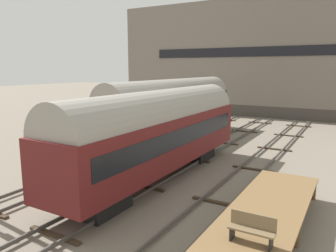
% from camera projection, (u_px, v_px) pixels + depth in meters
% --- Properties ---
extents(ground_plane, '(200.00, 200.00, 0.00)m').
position_uv_depth(ground_plane, '(107.00, 208.00, 15.00)').
color(ground_plane, slate).
extents(track_left, '(2.60, 60.00, 0.26)m').
position_uv_depth(track_left, '(44.00, 188.00, 17.06)').
color(track_left, '#4C4742').
rests_on(track_left, ground).
extents(track_middle, '(2.60, 60.00, 0.26)m').
position_uv_depth(track_middle, '(107.00, 205.00, 14.98)').
color(track_middle, '#4C4742').
rests_on(track_middle, ground).
extents(track_right, '(2.60, 60.00, 0.26)m').
position_uv_depth(track_right, '(190.00, 227.00, 12.89)').
color(track_right, '#4C4742').
rests_on(track_right, ground).
extents(train_car_maroon, '(3.08, 15.46, 5.13)m').
position_uv_depth(train_car_maroon, '(159.00, 130.00, 18.43)').
color(train_car_maroon, black).
rests_on(train_car_maroon, ground).
extents(train_car_green, '(3.06, 18.23, 5.40)m').
position_uv_depth(train_car_green, '(174.00, 106.00, 28.46)').
color(train_car_green, black).
rests_on(train_car_green, ground).
extents(station_platform, '(2.68, 10.27, 1.05)m').
position_uv_depth(station_platform, '(264.00, 215.00, 12.13)').
color(station_platform, brown).
rests_on(station_platform, ground).
extents(bench, '(1.40, 0.40, 0.91)m').
position_uv_depth(bench, '(252.00, 228.00, 9.94)').
color(bench, brown).
rests_on(bench, station_platform).
extents(warehouse_building, '(38.50, 11.08, 15.19)m').
position_uv_depth(warehouse_building, '(261.00, 59.00, 46.45)').
color(warehouse_building, '#46403A').
rests_on(warehouse_building, ground).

